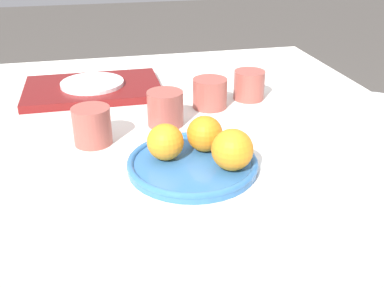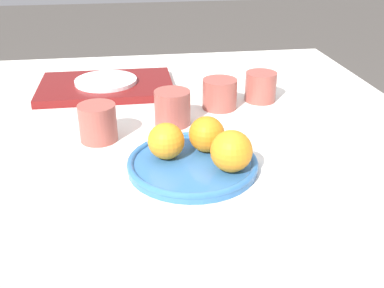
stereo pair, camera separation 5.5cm
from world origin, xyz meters
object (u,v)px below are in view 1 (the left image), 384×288
serving_tray (93,89)px  napkin (195,68)px  water_glass (372,122)px  side_plate (92,83)px  cup_0 (210,93)px  orange_2 (205,134)px  orange_1 (165,142)px  cup_2 (249,85)px  cup_1 (92,126)px  fruit_platter (192,164)px  orange_0 (232,150)px  cup_3 (165,108)px

serving_tray → napkin: 0.33m
water_glass → serving_tray: size_ratio=0.29×
side_plate → cup_0: bearing=-31.5°
orange_2 → napkin: 0.56m
orange_1 → cup_2: 0.39m
cup_2 → cup_1: bearing=-156.4°
side_plate → cup_2: (0.38, -0.13, 0.01)m
water_glass → cup_2: 0.33m
water_glass → side_plate: (-0.53, 0.43, -0.02)m
fruit_platter → cup_0: cup_0 is taller
orange_0 → side_plate: size_ratio=0.45×
orange_2 → cup_1: bearing=152.9°
orange_2 → orange_0: bearing=-69.7°
orange_2 → napkin: orange_2 is taller
orange_0 → cup_1: 0.30m
orange_0 → cup_2: bearing=66.4°
side_plate → napkin: side_plate is taller
cup_0 → fruit_platter: bearing=-110.8°
water_glass → napkin: (-0.23, 0.57, -0.05)m
cup_0 → cup_2: cup_2 is taller
fruit_platter → cup_3: bearing=93.8°
cup_2 → serving_tray: bearing=160.8°
fruit_platter → serving_tray: same height
orange_0 → cup_1: bearing=141.9°
side_plate → napkin: (0.30, 0.14, -0.02)m
orange_0 → napkin: orange_0 is taller
orange_0 → water_glass: 0.31m
orange_2 → cup_0: 0.25m
cup_1 → cup_2: size_ratio=1.00×
serving_tray → cup_0: bearing=-31.5°
water_glass → cup_1: 0.56m
cup_0 → napkin: size_ratio=0.61×
napkin → orange_0: bearing=-97.0°
orange_0 → water_glass: water_glass is taller
orange_2 → water_glass: water_glass is taller
orange_1 → cup_1: orange_1 is taller
napkin → side_plate: bearing=-155.8°
fruit_platter → napkin: (0.14, 0.59, -0.01)m
serving_tray → cup_3: 0.29m
orange_0 → side_plate: orange_0 is taller
cup_1 → side_plate: bearing=88.7°
napkin → cup_3: bearing=-112.0°
cup_3 → napkin: 0.41m
side_plate → cup_3: (0.15, -0.24, 0.01)m
cup_0 → cup_2: bearing=17.0°
orange_0 → cup_2: 0.39m
orange_1 → cup_1: 0.18m
water_glass → cup_0: water_glass is taller
fruit_platter → cup_2: (0.22, 0.32, 0.03)m
napkin → cup_2: bearing=-74.0°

